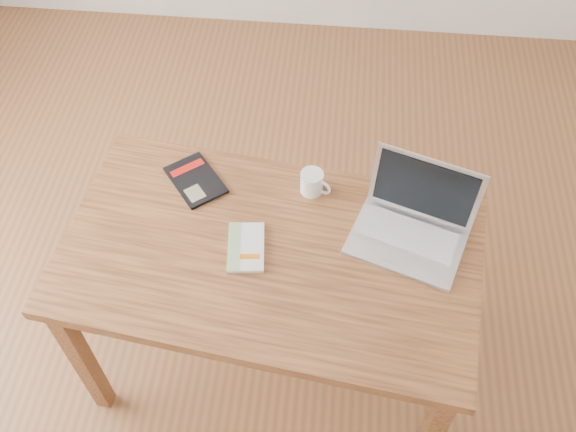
# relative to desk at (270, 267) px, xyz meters

# --- Properties ---
(room) EXTENTS (4.04, 4.04, 2.70)m
(room) POSITION_rel_desk_xyz_m (-0.25, 0.16, 0.69)
(room) COLOR brown
(room) RESTS_ON ground
(desk) EXTENTS (1.34, 0.88, 0.75)m
(desk) POSITION_rel_desk_xyz_m (0.00, 0.00, 0.00)
(desk) COLOR brown
(desk) RESTS_ON ground
(white_guidebook) EXTENTS (0.13, 0.19, 0.02)m
(white_guidebook) POSITION_rel_desk_xyz_m (-0.07, 0.00, 0.10)
(white_guidebook) COLOR silver
(white_guidebook) RESTS_ON desk
(black_guidebook) EXTENTS (0.23, 0.24, 0.01)m
(black_guidebook) POSITION_rel_desk_xyz_m (-0.27, 0.25, 0.09)
(black_guidebook) COLOR black
(black_guidebook) RESTS_ON desk
(laptop) EXTENTS (0.40, 0.36, 0.24)m
(laptop) POSITION_rel_desk_xyz_m (0.42, 0.11, 0.14)
(laptop) COLOR silver
(laptop) RESTS_ON desk
(coffee_mug) EXTENTS (0.10, 0.07, 0.08)m
(coffee_mug) POSITION_rel_desk_xyz_m (0.11, 0.25, 0.13)
(coffee_mug) COLOR white
(coffee_mug) RESTS_ON desk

